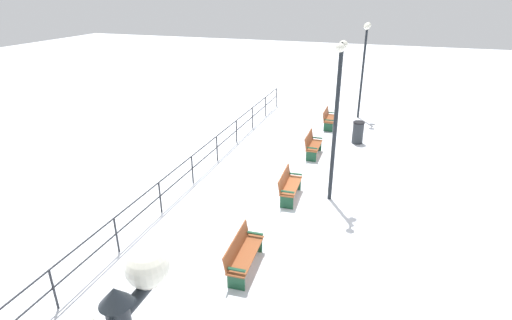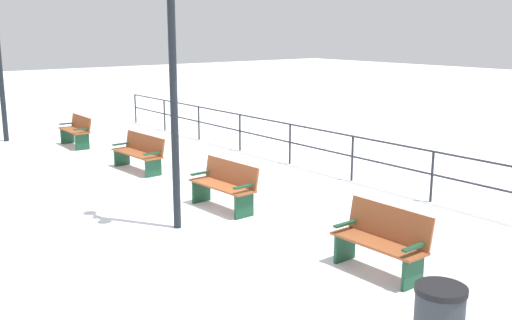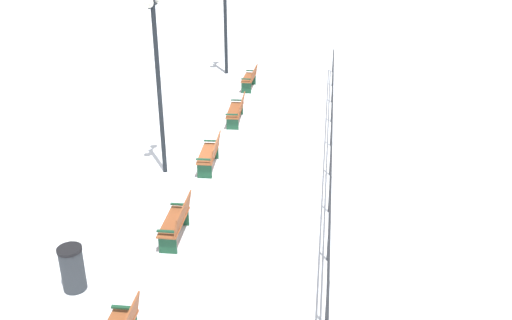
% 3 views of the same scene
% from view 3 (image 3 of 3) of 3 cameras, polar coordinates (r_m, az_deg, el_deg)
% --- Properties ---
extents(ground_plane, '(80.00, 80.00, 0.00)m').
position_cam_3_polar(ground_plane, '(16.55, -4.60, -0.81)').
color(ground_plane, white).
rests_on(ground_plane, ground).
extents(bench_nearest, '(0.53, 1.41, 0.87)m').
position_cam_3_polar(bench_nearest, '(23.32, -0.57, 8.29)').
color(bench_nearest, brown).
rests_on(bench_nearest, ground).
extents(bench_second, '(0.59, 1.71, 0.85)m').
position_cam_3_polar(bench_second, '(19.77, -1.91, 5.10)').
color(bench_second, brown).
rests_on(bench_second, ground).
extents(bench_third, '(0.58, 1.54, 0.89)m').
position_cam_3_polar(bench_third, '(16.35, -4.61, 0.68)').
color(bench_third, brown).
rests_on(bench_third, ground).
extents(bench_fourth, '(0.53, 1.41, 0.93)m').
position_cam_3_polar(bench_fourth, '(13.10, -7.96, -6.10)').
color(bench_fourth, brown).
rests_on(bench_fourth, ground).
extents(lamppost_near, '(0.31, 1.00, 4.71)m').
position_cam_3_polar(lamppost_near, '(24.94, -3.15, 15.82)').
color(lamppost_near, black).
rests_on(lamppost_near, ground).
extents(lamppost_middle, '(0.25, 0.90, 4.93)m').
position_cam_3_polar(lamppost_middle, '(15.37, -9.95, 9.67)').
color(lamppost_middle, black).
rests_on(lamppost_middle, ground).
extents(waterfront_railing, '(0.05, 21.05, 1.02)m').
position_cam_3_polar(waterfront_railing, '(15.94, 7.57, 0.75)').
color(waterfront_railing, '#26282D').
rests_on(waterfront_railing, ground).
extents(trash_bin, '(0.49, 0.49, 0.97)m').
position_cam_3_polar(trash_bin, '(12.01, -18.02, -10.36)').
color(trash_bin, '#2D3338').
rests_on(trash_bin, ground).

